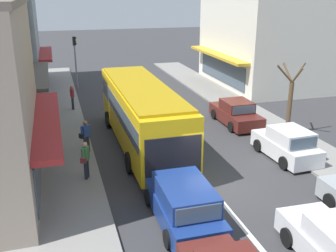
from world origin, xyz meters
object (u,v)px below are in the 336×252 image
wagon_queue_gap_filler (183,203)px  pedestrian_far_walker (72,96)px  city_bus (141,111)px  pedestrian_browsing_midblock (86,158)px  parked_hatchback_kerb_second (287,145)px  traffic_light_downstreet (75,54)px  pedestrian_with_handbag_near (86,135)px  street_tree_right (290,102)px  parked_sedan_kerb_third (236,113)px

wagon_queue_gap_filler → pedestrian_far_walker: 14.93m
city_bus → pedestrian_browsing_midblock: 4.60m
parked_hatchback_kerb_second → traffic_light_downstreet: traffic_light_downstreet is taller
parked_hatchback_kerb_second → pedestrian_with_handbag_near: pedestrian_with_handbag_near is taller
pedestrian_browsing_midblock → pedestrian_far_walker: (0.07, 10.58, -0.00)m
traffic_light_downstreet → street_tree_right: bearing=-54.5°
city_bus → traffic_light_downstreet: (-2.31, 13.76, 0.97)m
city_bus → pedestrian_browsing_midblock: (-3.13, -3.27, -0.81)m
wagon_queue_gap_filler → parked_sedan_kerb_third: bearing=55.1°
pedestrian_with_handbag_near → city_bus: bearing=9.0°
traffic_light_downstreet → wagon_queue_gap_filler: bearing=-84.4°
parked_hatchback_kerb_second → pedestrian_browsing_midblock: size_ratio=2.31×
street_tree_right → pedestrian_browsing_midblock: street_tree_right is taller
pedestrian_with_handbag_near → traffic_light_downstreet: bearing=87.7°
city_bus → wagon_queue_gap_filler: (-0.24, -7.36, -1.14)m
pedestrian_far_walker → parked_hatchback_kerb_second: bearing=-49.3°
wagon_queue_gap_filler → street_tree_right: bearing=38.5°
wagon_queue_gap_filler → pedestrian_browsing_midblock: size_ratio=2.77×
city_bus → traffic_light_downstreet: 13.99m
pedestrian_browsing_midblock → parked_sedan_kerb_third: bearing=28.8°
parked_hatchback_kerb_second → street_tree_right: street_tree_right is taller
parked_hatchback_kerb_second → pedestrian_far_walker: size_ratio=2.31×
street_tree_right → pedestrian_far_walker: bearing=144.0°
pedestrian_with_handbag_near → wagon_queue_gap_filler: bearing=-69.2°
wagon_queue_gap_filler → pedestrian_with_handbag_near: pedestrian_with_handbag_near is taller
city_bus → pedestrian_with_handbag_near: size_ratio=6.67×
pedestrian_with_handbag_near → pedestrian_far_walker: 7.76m
pedestrian_far_walker → pedestrian_with_handbag_near: bearing=-88.6°
pedestrian_with_handbag_near → street_tree_right: bearing=-1.6°
traffic_light_downstreet → pedestrian_browsing_midblock: 17.15m
wagon_queue_gap_filler → traffic_light_downstreet: bearing=95.6°
street_tree_right → pedestrian_browsing_midblock: (-11.17, -2.51, -0.88)m
pedestrian_far_walker → wagon_queue_gap_filler: bearing=-79.1°
parked_sedan_kerb_third → pedestrian_with_handbag_near: size_ratio=2.58×
pedestrian_browsing_midblock → street_tree_right: bearing=12.7°
traffic_light_downstreet → street_tree_right: size_ratio=1.04×
traffic_light_downstreet → parked_sedan_kerb_third: bearing=-54.6°
pedestrian_browsing_midblock → pedestrian_far_walker: same height
pedestrian_far_walker → city_bus: bearing=-67.3°
parked_hatchback_kerb_second → pedestrian_browsing_midblock: 9.39m
traffic_light_downstreet → pedestrian_far_walker: bearing=-96.6°
pedestrian_far_walker → parked_sedan_kerb_third: bearing=-30.7°
traffic_light_downstreet → pedestrian_browsing_midblock: bearing=-92.8°
parked_hatchback_kerb_second → street_tree_right: size_ratio=0.93×
wagon_queue_gap_filler → parked_sedan_kerb_third: size_ratio=1.07×
traffic_light_downstreet → pedestrian_browsing_midblock: size_ratio=2.58×
wagon_queue_gap_filler → pedestrian_browsing_midblock: (-2.89, 4.09, 0.32)m
pedestrian_browsing_midblock → parked_hatchback_kerb_second: bearing=-1.6°
city_bus → pedestrian_with_handbag_near: 3.02m
parked_sedan_kerb_third → city_bus: bearing=-163.5°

